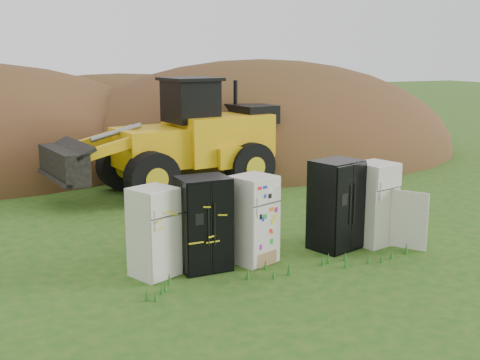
{
  "coord_description": "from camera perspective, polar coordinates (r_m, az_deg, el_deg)",
  "views": [
    {
      "loc": [
        -5.42,
        -10.45,
        4.12
      ],
      "look_at": [
        0.09,
        2.0,
        1.22
      ],
      "focal_mm": 45.0,
      "sensor_mm": 36.0,
      "label": 1
    }
  ],
  "objects": [
    {
      "name": "fridge_black_side",
      "position": [
        11.56,
        -3.47,
        -4.15
      ],
      "size": [
        0.96,
        0.77,
        1.82
      ],
      "primitive_type": null,
      "rotation": [
        0.0,
        0.0,
        0.02
      ],
      "color": "black",
      "rests_on": "ground"
    },
    {
      "name": "fridge_open_door",
      "position": [
        13.39,
        12.55,
        -2.19
      ],
      "size": [
        0.98,
        0.94,
        1.81
      ],
      "primitive_type": null,
      "rotation": [
        0.0,
        0.0,
        0.26
      ],
      "color": "silver",
      "rests_on": "ground"
    },
    {
      "name": "dirt_mound_right",
      "position": [
        24.97,
        1.87,
        2.51
      ],
      "size": [
        17.18,
        12.6,
        7.72
      ],
      "primitive_type": "ellipsoid",
      "color": "#4F3919",
      "rests_on": "ground"
    },
    {
      "name": "fridge_sticker",
      "position": [
        11.94,
        1.25,
        -3.74
      ],
      "size": [
        0.99,
        0.95,
        1.76
      ],
      "primitive_type": null,
      "rotation": [
        0.0,
        0.0,
        0.36
      ],
      "color": "silver",
      "rests_on": "ground"
    },
    {
      "name": "dirt_mound_back",
      "position": [
        29.41,
        -11.24,
        3.74
      ],
      "size": [
        17.13,
        11.42,
        6.3
      ],
      "primitive_type": "ellipsoid",
      "color": "#4F3919",
      "rests_on": "ground"
    },
    {
      "name": "fridge_leftmost",
      "position": [
        11.34,
        -8.19,
        -4.91
      ],
      "size": [
        0.97,
        0.95,
        1.69
      ],
      "primitive_type": null,
      "rotation": [
        0.0,
        0.0,
        0.41
      ],
      "color": "silver",
      "rests_on": "ground"
    },
    {
      "name": "ground",
      "position": [
        12.47,
        3.39,
        -7.31
      ],
      "size": [
        120.0,
        120.0,
        0.0
      ],
      "primitive_type": "plane",
      "color": "#205015",
      "rests_on": "ground"
    },
    {
      "name": "fridge_black_right",
      "position": [
        12.89,
        9.04,
        -2.35
      ],
      "size": [
        1.15,
        1.05,
        1.92
      ],
      "primitive_type": null,
      "rotation": [
        0.0,
        0.0,
        0.3
      ],
      "color": "black",
      "rests_on": "ground"
    },
    {
      "name": "wheel_loader",
      "position": [
        17.85,
        -7.09,
        4.12
      ],
      "size": [
        7.37,
        3.9,
        3.39
      ],
      "primitive_type": null,
      "rotation": [
        0.0,
        0.0,
        0.16
      ],
      "color": "#EAA50F",
      "rests_on": "ground"
    }
  ]
}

